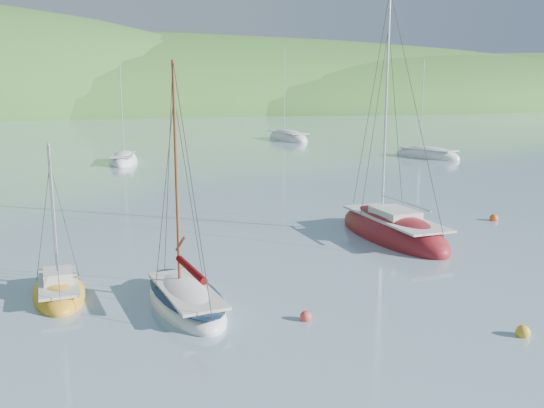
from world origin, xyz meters
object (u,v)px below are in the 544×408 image
object	(u,v)px
daysailer_white	(186,300)
distant_sloop_b	(288,139)
sailboat_yellow	(59,292)
distant_sloop_a	(124,161)
sloop_red	(392,233)
distant_sloop_d	(427,156)

from	to	relation	value
daysailer_white	distant_sloop_b	xyz separation A→B (m)	(23.94, 56.83, 0.00)
daysailer_white	sailboat_yellow	size ratio (longest dim) A/B	1.48
sailboat_yellow	distant_sloop_b	world-z (taller)	distant_sloop_b
sailboat_yellow	distant_sloop_a	xyz separation A→B (m)	(5.23, 37.07, 0.02)
sloop_red	sailboat_yellow	distance (m)	16.05
sloop_red	distant_sloop_b	bearing A→B (deg)	74.19
sailboat_yellow	distant_sloop_b	bearing A→B (deg)	60.03
distant_sloop_a	distant_sloop_b	size ratio (longest dim) A/B	0.79
sailboat_yellow	daysailer_white	bearing A→B (deg)	-33.02
daysailer_white	distant_sloop_d	bearing A→B (deg)	41.29
daysailer_white	distant_sloop_d	distance (m)	46.23
sloop_red	distant_sloop_b	distance (m)	52.12
daysailer_white	sailboat_yellow	world-z (taller)	daysailer_white
daysailer_white	sailboat_yellow	xyz separation A→B (m)	(-4.15, 2.43, -0.05)
daysailer_white	sloop_red	size ratio (longest dim) A/B	0.69
distant_sloop_b	sailboat_yellow	bearing A→B (deg)	-124.20
sailboat_yellow	distant_sloop_a	distance (m)	37.43
daysailer_white	distant_sloop_b	world-z (taller)	distant_sloop_b
distant_sloop_d	distant_sloop_b	bearing A→B (deg)	85.29
distant_sloop_a	distant_sloop_b	distance (m)	28.69
sailboat_yellow	distant_sloop_b	size ratio (longest dim) A/B	0.45
distant_sloop_a	distant_sloop_b	world-z (taller)	distant_sloop_b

